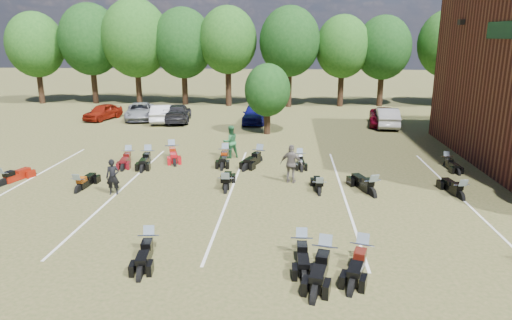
# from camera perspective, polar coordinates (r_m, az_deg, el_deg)

# --- Properties ---
(ground) EXTENTS (160.00, 160.00, 0.00)m
(ground) POSITION_cam_1_polar(r_m,az_deg,el_deg) (17.60, 5.40, -7.34)
(ground) COLOR brown
(ground) RESTS_ON ground
(car_0) EXTENTS (2.52, 4.08, 1.30)m
(car_0) POSITION_cam_1_polar(r_m,az_deg,el_deg) (40.04, -18.60, 5.73)
(car_0) COLOR maroon
(car_0) RESTS_ON ground
(car_1) EXTENTS (2.18, 4.51, 1.43)m
(car_1) POSITION_cam_1_polar(r_m,az_deg,el_deg) (37.56, -11.66, 5.73)
(car_1) COLOR #B4B3B8
(car_1) RESTS_ON ground
(car_2) EXTENTS (3.32, 5.25, 1.35)m
(car_2) POSITION_cam_1_polar(r_m,az_deg,el_deg) (39.23, -14.28, 5.91)
(car_2) COLOR gray
(car_2) RESTS_ON ground
(car_3) EXTENTS (2.68, 5.14, 1.42)m
(car_3) POSITION_cam_1_polar(r_m,az_deg,el_deg) (37.54, -9.78, 5.81)
(car_3) COLOR black
(car_3) RESTS_ON ground
(car_4) EXTENTS (1.76, 4.34, 1.47)m
(car_4) POSITION_cam_1_polar(r_m,az_deg,el_deg) (36.41, -0.20, 5.78)
(car_4) COLOR #0C0D56
(car_4) RESTS_ON ground
(car_5) EXTENTS (1.95, 4.60, 1.48)m
(car_5) POSITION_cam_1_polar(r_m,az_deg,el_deg) (36.20, 16.01, 5.14)
(car_5) COLOR #A5A4A1
(car_5) RESTS_ON ground
(car_6) EXTENTS (2.97, 5.14, 1.35)m
(car_6) POSITION_cam_1_polar(r_m,az_deg,el_deg) (36.72, 15.77, 5.19)
(car_6) COLOR #580513
(car_6) RESTS_ON ground
(car_7) EXTENTS (3.73, 5.59, 1.50)m
(car_7) POSITION_cam_1_polar(r_m,az_deg,el_deg) (38.45, 24.17, 4.98)
(car_7) COLOR #3D3E43
(car_7) RESTS_ON ground
(person_black) EXTENTS (0.63, 0.47, 1.58)m
(person_black) POSITION_cam_1_polar(r_m,az_deg,el_deg) (20.87, -17.47, -2.04)
(person_black) COLOR black
(person_black) RESTS_ON ground
(person_green) EXTENTS (1.13, 1.05, 1.87)m
(person_green) POSITION_cam_1_polar(r_m,az_deg,el_deg) (25.92, -3.21, 2.30)
(person_green) COLOR #276838
(person_green) RESTS_ON ground
(person_grey) EXTENTS (1.16, 0.73, 1.85)m
(person_grey) POSITION_cam_1_polar(r_m,az_deg,el_deg) (21.49, 4.46, -0.49)
(person_grey) COLOR #5D5650
(person_grey) RESTS_ON ground
(motorcycle_2) EXTENTS (0.97, 2.27, 1.23)m
(motorcycle_2) POSITION_cam_1_polar(r_m,az_deg,el_deg) (15.38, -13.15, -11.19)
(motorcycle_2) COLOR black
(motorcycle_2) RESTS_ON ground
(motorcycle_3) EXTENTS (0.76, 2.25, 1.25)m
(motorcycle_3) POSITION_cam_1_polar(r_m,az_deg,el_deg) (14.87, 5.68, -11.79)
(motorcycle_3) COLOR black
(motorcycle_3) RESTS_ON ground
(motorcycle_4) EXTENTS (1.31, 2.61, 1.39)m
(motorcycle_4) POSITION_cam_1_polar(r_m,az_deg,el_deg) (14.29, 8.49, -13.09)
(motorcycle_4) COLOR black
(motorcycle_4) RESTS_ON ground
(motorcycle_5) EXTENTS (1.42, 2.49, 1.32)m
(motorcycle_5) POSITION_cam_1_polar(r_m,az_deg,el_deg) (14.68, 12.98, -12.50)
(motorcycle_5) COLOR black
(motorcycle_5) RESTS_ON ground
(motorcycle_7) EXTENTS (1.29, 2.32, 1.23)m
(motorcycle_7) POSITION_cam_1_polar(r_m,az_deg,el_deg) (24.37, -28.98, -2.77)
(motorcycle_7) COLOR maroon
(motorcycle_7) RESTS_ON ground
(motorcycle_8) EXTENTS (0.80, 2.17, 1.19)m
(motorcycle_8) POSITION_cam_1_polar(r_m,az_deg,el_deg) (21.95, -21.27, -3.71)
(motorcycle_8) COLOR black
(motorcycle_8) RESTS_ON ground
(motorcycle_9) EXTENTS (0.86, 2.34, 1.28)m
(motorcycle_9) POSITION_cam_1_polar(r_m,az_deg,el_deg) (20.51, -3.80, -3.97)
(motorcycle_9) COLOR black
(motorcycle_9) RESTS_ON ground
(motorcycle_11) EXTENTS (0.71, 2.02, 1.12)m
(motorcycle_11) POSITION_cam_1_polar(r_m,az_deg,el_deg) (20.34, 7.89, -4.24)
(motorcycle_11) COLOR black
(motorcycle_11) RESTS_ON ground
(motorcycle_12) EXTENTS (1.54, 2.62, 1.39)m
(motorcycle_12) POSITION_cam_1_polar(r_m,az_deg,el_deg) (20.58, 14.26, -4.35)
(motorcycle_12) COLOR black
(motorcycle_12) RESTS_ON ground
(motorcycle_13) EXTENTS (1.02, 2.32, 1.25)m
(motorcycle_13) POSITION_cam_1_polar(r_m,az_deg,el_deg) (21.46, 24.16, -4.44)
(motorcycle_13) COLOR black
(motorcycle_13) RESTS_ON ground
(motorcycle_14) EXTENTS (1.06, 2.36, 1.27)m
(motorcycle_14) POSITION_cam_1_polar(r_m,az_deg,el_deg) (26.21, -15.60, -0.21)
(motorcycle_14) COLOR #4F0B11
(motorcycle_14) RESTS_ON ground
(motorcycle_15) EXTENTS (1.53, 2.60, 1.38)m
(motorcycle_15) POSITION_cam_1_polar(r_m,az_deg,el_deg) (26.69, -10.42, 0.38)
(motorcycle_15) COLOR #9E0B12
(motorcycle_15) RESTS_ON ground
(motorcycle_16) EXTENTS (1.05, 2.50, 1.35)m
(motorcycle_16) POSITION_cam_1_polar(r_m,az_deg,el_deg) (25.80, -13.29, -0.30)
(motorcycle_16) COLOR black
(motorcycle_16) RESTS_ON ground
(motorcycle_17) EXTENTS (0.88, 2.43, 1.34)m
(motorcycle_17) POSITION_cam_1_polar(r_m,az_deg,el_deg) (25.56, -3.87, -0.06)
(motorcycle_17) COLOR black
(motorcycle_17) RESTS_ON ground
(motorcycle_18) EXTENTS (1.55, 2.57, 1.37)m
(motorcycle_18) POSITION_cam_1_polar(r_m,az_deg,el_deg) (25.21, 0.38, -0.24)
(motorcycle_18) COLOR black
(motorcycle_18) RESTS_ON ground
(motorcycle_19) EXTENTS (0.76, 2.09, 1.15)m
(motorcycle_19) POSITION_cam_1_polar(r_m,az_deg,el_deg) (25.06, 5.46, -0.41)
(motorcycle_19) COLOR black
(motorcycle_19) RESTS_ON ground
(motorcycle_20) EXTENTS (0.78, 2.04, 1.11)m
(motorcycle_20) POSITION_cam_1_polar(r_m,az_deg,el_deg) (26.38, 22.66, -0.75)
(motorcycle_20) COLOR black
(motorcycle_20) RESTS_ON ground
(tree_line) EXTENTS (56.00, 6.00, 9.79)m
(tree_line) POSITION_cam_1_polar(r_m,az_deg,el_deg) (45.25, 3.66, 14.71)
(tree_line) COLOR black
(tree_line) RESTS_ON ground
(young_tree_midfield) EXTENTS (3.20, 3.20, 4.70)m
(young_tree_midfield) POSITION_cam_1_polar(r_m,az_deg,el_deg) (31.99, 1.44, 8.72)
(young_tree_midfield) COLOR black
(young_tree_midfield) RESTS_ON ground
(parking_lines) EXTENTS (20.10, 14.00, 0.01)m
(parking_lines) POSITION_cam_1_polar(r_m,az_deg,el_deg) (20.55, -3.15, -3.89)
(parking_lines) COLOR silver
(parking_lines) RESTS_ON ground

